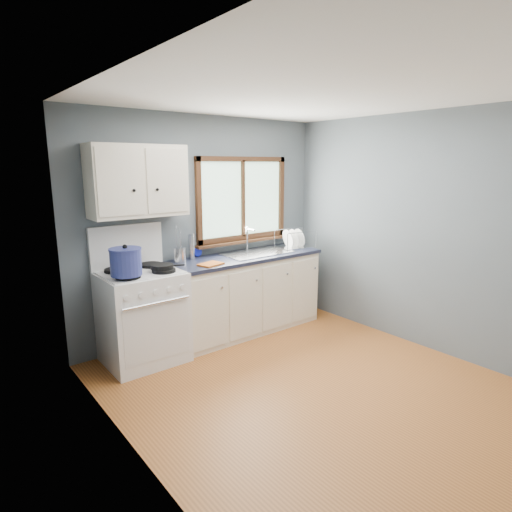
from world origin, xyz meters
TOP-DOWN VIEW (x-y plane):
  - floor at (0.00, 0.00)m, footprint 3.20×3.60m
  - ceiling at (0.00, 0.00)m, footprint 3.20×3.60m
  - wall_back at (0.00, 1.81)m, footprint 3.20×0.02m
  - wall_left at (-1.61, 0.00)m, footprint 0.02×3.60m
  - wall_right at (1.61, 0.00)m, footprint 0.02×3.60m
  - gas_range at (-0.95, 1.47)m, footprint 0.76×0.69m
  - base_cabinets at (0.36, 1.49)m, footprint 1.85×0.60m
  - countertop at (0.36, 1.49)m, footprint 1.89×0.64m
  - sink at (0.54, 1.49)m, footprint 0.84×0.46m
  - window at (0.54, 1.77)m, footprint 1.36×0.10m
  - upper_cabinets at (-0.85, 1.63)m, footprint 0.95×0.35m
  - skillet at (-0.78, 1.33)m, footprint 0.35×0.28m
  - stockpot at (-1.15, 1.31)m, footprint 0.39×0.39m
  - utensil_crock at (-0.43, 1.63)m, footprint 0.15×0.15m
  - thermos at (-0.24, 1.69)m, footprint 0.07×0.07m
  - soap_bottle at (-0.13, 1.74)m, footprint 0.12×0.12m
  - dish_towel at (-0.23, 1.32)m, footprint 0.28×0.23m
  - dish_rack at (1.14, 1.49)m, footprint 0.50×0.42m

SIDE VIEW (x-z plane):
  - floor at x=0.00m, z-range -0.02..0.00m
  - base_cabinets at x=0.36m, z-range -0.03..0.85m
  - gas_range at x=-0.95m, z-range -0.19..1.17m
  - sink at x=0.54m, z-range 0.64..1.08m
  - countertop at x=0.36m, z-range 0.88..0.92m
  - dish_towel at x=-0.23m, z-range 0.92..0.94m
  - dish_rack at x=1.14m, z-range 0.86..1.10m
  - skillet at x=-0.78m, z-range 0.96..1.00m
  - utensil_crock at x=-0.43m, z-range 0.80..1.21m
  - soap_bottle at x=-0.13m, z-range 0.92..1.20m
  - thermos at x=-0.24m, z-range 0.92..1.20m
  - stockpot at x=-1.15m, z-range 0.94..1.23m
  - wall_back at x=0.00m, z-range 0.00..2.50m
  - wall_left at x=-1.61m, z-range 0.00..2.50m
  - wall_right at x=1.61m, z-range 0.00..2.50m
  - window at x=0.54m, z-range 0.96..1.99m
  - upper_cabinets at x=-0.85m, z-range 1.45..2.15m
  - ceiling at x=0.00m, z-range 2.50..2.52m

